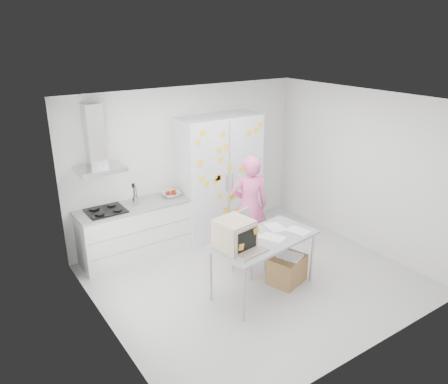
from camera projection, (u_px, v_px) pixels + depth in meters
floor at (255, 279)px, 6.69m from camera, size 4.50×4.00×0.02m
walls at (228, 183)px, 6.77m from camera, size 4.52×4.01×2.70m
ceiling at (260, 101)px, 5.74m from camera, size 4.50×4.00×0.02m
counter_run at (135, 230)px, 7.21m from camera, size 1.84×0.63×1.28m
range_hood at (96, 145)px, 6.55m from camera, size 0.70×0.48×1.01m
tall_cabinet at (219, 177)px, 7.83m from camera, size 1.50×0.68×2.20m
person at (249, 206)px, 7.20m from camera, size 0.74×0.63×1.71m
desk at (246, 238)px, 5.90m from camera, size 1.66×1.00×1.25m
chair at (246, 238)px, 6.75m from camera, size 0.54×0.54×0.98m
cardboard_box at (287, 269)px, 6.55m from camera, size 0.62×0.55×0.46m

